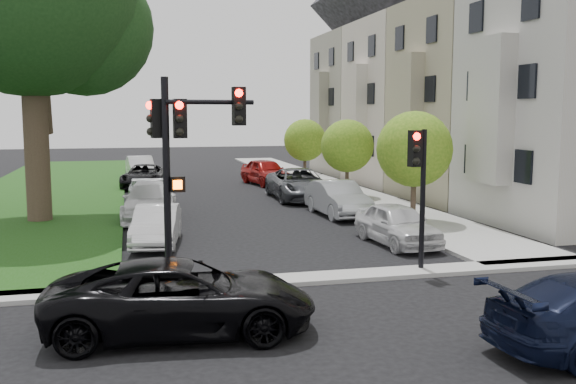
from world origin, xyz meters
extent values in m
plane|color=black|center=(0.00, 0.00, 0.00)|extent=(140.00, 140.00, 0.00)
cube|color=#19440E|center=(-9.00, 24.00, 0.06)|extent=(8.00, 44.00, 0.12)
cube|color=#9F9E9C|center=(6.75, 24.00, 0.06)|extent=(3.50, 44.00, 0.12)
cube|color=#9F9E9C|center=(0.00, 2.00, 0.06)|extent=(60.00, 1.00, 0.12)
cube|color=#B6B19E|center=(8.65, 8.00, 4.50)|extent=(0.70, 2.20, 5.50)
cube|color=black|center=(8.95, 8.00, 5.50)|extent=(0.08, 3.60, 6.00)
cube|color=gray|center=(12.50, 15.50, 5.00)|extent=(7.00, 7.40, 10.00)
cube|color=gray|center=(8.65, 15.50, 4.50)|extent=(0.70, 2.20, 5.50)
cube|color=black|center=(8.95, 15.50, 5.50)|extent=(0.08, 3.60, 6.00)
cube|color=silver|center=(12.50, 23.00, 5.00)|extent=(7.00, 7.40, 10.00)
cube|color=silver|center=(8.65, 23.00, 4.50)|extent=(0.70, 2.20, 5.50)
cube|color=black|center=(8.95, 23.00, 5.50)|extent=(0.08, 3.60, 6.00)
cube|color=gray|center=(12.50, 30.50, 5.00)|extent=(7.00, 7.40, 10.00)
cube|color=gray|center=(8.65, 30.50, 4.50)|extent=(0.70, 2.20, 5.50)
cube|color=black|center=(8.95, 30.50, 5.50)|extent=(0.08, 3.60, 6.00)
cylinder|color=#3C2C21|center=(-8.25, 13.30, 3.51)|extent=(0.96, 0.96, 7.01)
sphere|color=#153413|center=(-6.32, 14.17, 7.89)|extent=(5.61, 5.61, 5.61)
cylinder|color=#3C2C21|center=(6.20, 9.35, 1.07)|extent=(0.21, 0.21, 2.14)
sphere|color=#3F7B18|center=(6.20, 9.35, 2.99)|extent=(2.99, 2.99, 2.99)
cylinder|color=#3C2C21|center=(6.20, 17.32, 0.97)|extent=(0.19, 0.19, 1.94)
sphere|color=#3F7B18|center=(6.20, 17.32, 2.72)|extent=(2.72, 2.72, 2.72)
cylinder|color=#3C2C21|center=(6.20, 25.50, 0.96)|extent=(0.19, 0.19, 1.91)
sphere|color=#3F7B18|center=(6.20, 25.50, 2.68)|extent=(2.68, 2.68, 2.68)
cylinder|color=black|center=(-3.80, 2.20, 2.64)|extent=(0.21, 0.21, 5.28)
cylinder|color=black|center=(-2.68, 2.20, 4.67)|extent=(2.23, 0.42, 0.12)
cube|color=black|center=(-3.44, 2.20, 4.27)|extent=(0.34, 0.30, 0.97)
cube|color=black|center=(-1.97, 2.20, 4.57)|extent=(0.34, 0.30, 0.97)
cube|color=black|center=(-4.00, 2.45, 4.27)|extent=(0.30, 0.34, 0.97)
sphere|color=#FF0C05|center=(-3.44, 2.05, 4.59)|extent=(0.20, 0.20, 0.20)
sphere|color=black|center=(-3.44, 2.05, 3.94)|extent=(0.20, 0.20, 0.20)
cube|color=black|center=(-3.55, 2.20, 2.64)|extent=(0.39, 0.30, 0.39)
cube|color=#FF5905|center=(-3.55, 2.06, 2.64)|extent=(0.22, 0.03, 0.22)
cylinder|color=black|center=(3.13, 2.20, 1.98)|extent=(0.17, 0.17, 3.96)
cube|color=black|center=(2.87, 2.20, 3.44)|extent=(0.36, 0.33, 0.99)
sphere|color=#FF0C05|center=(2.87, 2.04, 3.78)|extent=(0.21, 0.21, 0.21)
imported|color=black|center=(-3.75, -1.28, 0.74)|extent=(5.54, 2.94, 1.48)
imported|color=silver|center=(3.97, 5.79, 0.70)|extent=(1.90, 4.19, 1.40)
imported|color=#999BA0|center=(3.94, 12.02, 0.75)|extent=(1.78, 4.63, 1.51)
imported|color=#3F4247|center=(3.69, 17.51, 0.79)|extent=(2.75, 5.76, 1.59)
imported|color=maroon|center=(3.45, 24.57, 0.80)|extent=(2.77, 4.98, 1.60)
imported|color=silver|center=(-3.87, 7.71, 0.66)|extent=(1.95, 4.16, 1.32)
imported|color=silver|center=(-3.90, 13.04, 0.76)|extent=(2.54, 5.39, 1.52)
imported|color=#999BA0|center=(-3.92, 17.77, 0.64)|extent=(1.89, 3.91, 1.29)
imported|color=black|center=(-3.86, 24.74, 0.69)|extent=(3.10, 5.27, 1.38)
imported|color=silver|center=(-3.98, 30.24, 0.75)|extent=(2.00, 4.70, 1.51)
camera|label=1|loc=(-4.69, -13.88, 4.41)|focal=40.00mm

